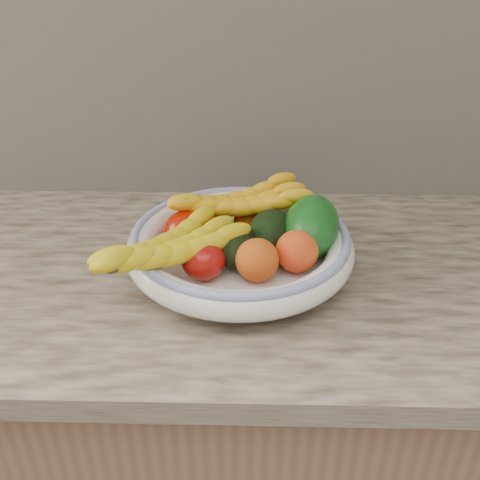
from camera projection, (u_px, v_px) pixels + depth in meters
name	position (u px, v px, depth m)	size (l,w,h in m)	color
kitchen_counter	(240.00, 428.00, 1.18)	(2.44, 0.66, 1.40)	brown
fruit_bowl	(240.00, 246.00, 0.92)	(0.39, 0.39, 0.08)	white
clementine_back_left	(218.00, 221.00, 0.99)	(0.06, 0.06, 0.05)	#F85605
clementine_back_right	(254.00, 211.00, 1.02)	(0.06, 0.06, 0.05)	#F75905
clementine_back_mid	(247.00, 220.00, 0.99)	(0.05, 0.05, 0.05)	#E34E04
clementine_extra	(257.00, 220.00, 0.99)	(0.06, 0.06, 0.05)	#F26005
tomato_left	(186.00, 231.00, 0.94)	(0.08, 0.08, 0.07)	#9E0F00
tomato_near_left	(203.00, 260.00, 0.85)	(0.07, 0.07, 0.06)	#9D0F0A
avocado_center	(235.00, 245.00, 0.89)	(0.07, 0.10, 0.07)	black
avocado_right	(271.00, 233.00, 0.93)	(0.08, 0.11, 0.08)	black
green_mango	(311.00, 227.00, 0.92)	(0.09, 0.15, 0.10)	#0D4912
peach_front	(257.00, 260.00, 0.85)	(0.07, 0.07, 0.07)	orange
peach_right	(297.00, 251.00, 0.87)	(0.07, 0.07, 0.07)	orange
banana_bunch_back	(239.00, 206.00, 0.96)	(0.27, 0.10, 0.08)	#EDB013
banana_bunch_front	(169.00, 252.00, 0.84)	(0.29, 0.11, 0.08)	yellow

